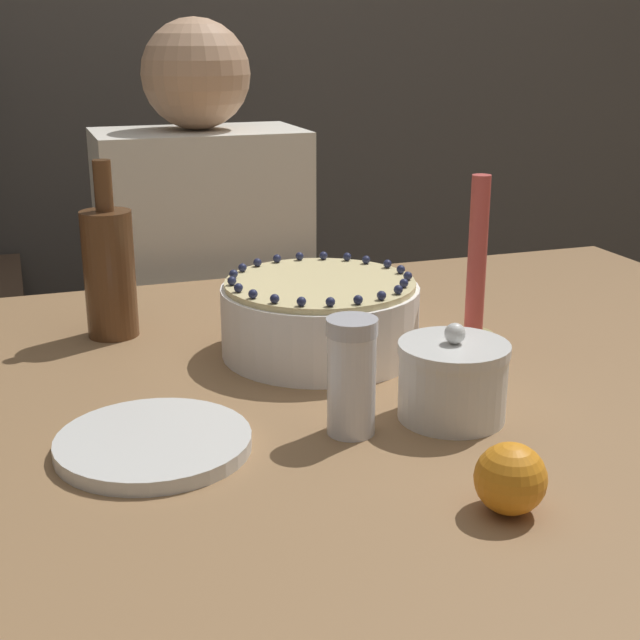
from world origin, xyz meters
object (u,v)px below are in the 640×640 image
(sugar_bowl, at_px, (453,380))
(bottle, at_px, (109,270))
(cake, at_px, (320,317))
(candle, at_px, (476,280))
(person_man_blue_shirt, at_px, (207,355))
(sugar_shaker, at_px, (351,376))

(sugar_bowl, xyz_separation_m, bottle, (-0.33, 0.43, 0.05))
(cake, distance_m, sugar_bowl, 0.27)
(candle, bearing_deg, cake, 169.84)
(candle, relative_size, person_man_blue_shirt, 0.20)
(bottle, distance_m, person_man_blue_shirt, 0.60)
(sugar_shaker, xyz_separation_m, bottle, (-0.21, 0.43, 0.03))
(person_man_blue_shirt, bearing_deg, cake, 93.04)
(person_man_blue_shirt, bearing_deg, bottle, 63.47)
(candle, distance_m, bottle, 0.52)
(sugar_bowl, height_order, person_man_blue_shirt, person_man_blue_shirt)
(sugar_bowl, bearing_deg, candle, 56.36)
(cake, distance_m, bottle, 0.32)
(cake, xyz_separation_m, bottle, (-0.26, 0.17, 0.05))
(cake, bearing_deg, person_man_blue_shirt, 93.04)
(bottle, xyz_separation_m, person_man_blue_shirt, (0.23, 0.46, -0.32))
(candle, bearing_deg, sugar_shaker, -141.02)
(sugar_shaker, relative_size, person_man_blue_shirt, 0.11)
(sugar_shaker, relative_size, bottle, 0.52)
(cake, xyz_separation_m, sugar_shaker, (-0.05, -0.26, 0.02))
(sugar_shaker, relative_size, candle, 0.55)
(sugar_bowl, xyz_separation_m, candle, (0.14, 0.22, 0.05))
(sugar_shaker, bearing_deg, cake, 78.59)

